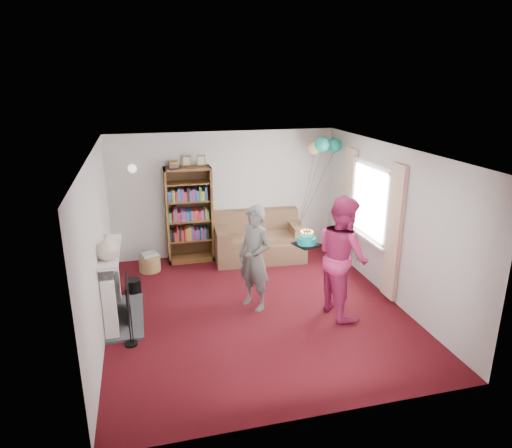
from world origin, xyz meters
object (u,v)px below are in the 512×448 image
object	(u,v)px
sofa	(258,241)
person_magenta	(342,256)
person_striped	(255,258)
bookcase	(189,215)
birthday_cake	(307,241)

from	to	relation	value
sofa	person_magenta	world-z (taller)	person_magenta
sofa	person_striped	bearing A→B (deg)	-102.14
sofa	bookcase	bearing A→B (deg)	174.18
bookcase	person_striped	world-z (taller)	bookcase
sofa	birthday_cake	size ratio (longest dim) A/B	5.15
person_magenta	person_striped	bearing A→B (deg)	61.99
sofa	birthday_cake	bearing A→B (deg)	-82.12
birthday_cake	person_magenta	bearing A→B (deg)	-23.17
person_striped	birthday_cake	xyz separation A→B (m)	(0.73, -0.28, 0.32)
sofa	person_magenta	size ratio (longest dim) A/B	0.94
sofa	birthday_cake	xyz separation A→B (m)	(0.16, -2.28, 0.80)
sofa	person_striped	distance (m)	2.14
bookcase	sofa	bearing A→B (deg)	-9.72
bookcase	birthday_cake	bearing A→B (deg)	-59.23
person_magenta	birthday_cake	distance (m)	0.59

